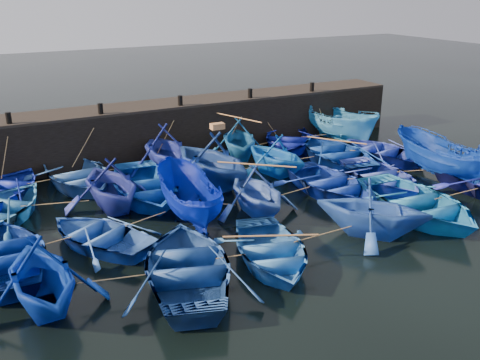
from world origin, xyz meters
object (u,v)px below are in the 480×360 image
boat_8 (145,185)px  wooden_crate (217,126)px  boat_13 (8,254)px  boat_0 (4,189)px  boat_20 (40,275)px

boat_8 → wooden_crate: size_ratio=9.85×
boat_13 → wooden_crate: wooden_crate is taller
boat_0 → wooden_crate: size_ratio=8.20×
wooden_crate → boat_13: bearing=-158.5°
boat_20 → wooden_crate: 10.57m
boat_13 → boat_20: size_ratio=1.23×
boat_8 → boat_20: (-5.01, -6.44, 0.46)m
boat_0 → wooden_crate: wooden_crate is taller
boat_0 → boat_20: (0.13, -8.94, 0.56)m
boat_13 → boat_20: 2.96m
boat_8 → boat_20: size_ratio=1.42×
wooden_crate → boat_8: bearing=178.3°
boat_8 → wooden_crate: (3.28, -0.10, 2.11)m
boat_8 → wooden_crate: bearing=4.9°
boat_0 → boat_20: 8.96m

